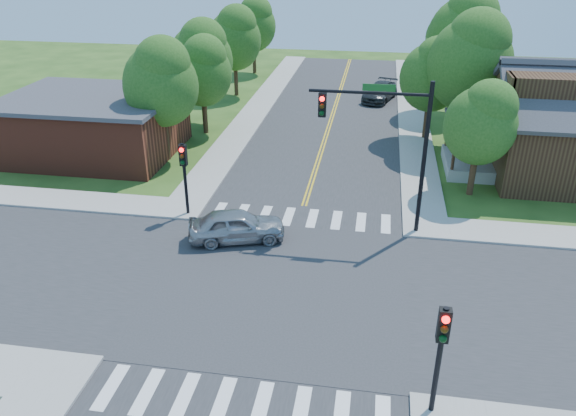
% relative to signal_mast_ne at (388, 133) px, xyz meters
% --- Properties ---
extents(ground, '(100.00, 100.00, 0.00)m').
position_rel_signal_mast_ne_xyz_m(ground, '(-3.91, -5.59, -4.85)').
color(ground, '#264816').
rests_on(ground, ground).
extents(road_ns, '(10.00, 90.00, 0.04)m').
position_rel_signal_mast_ne_xyz_m(road_ns, '(-3.91, -5.59, -4.83)').
color(road_ns, '#2D2D30').
rests_on(road_ns, ground).
extents(road_ew, '(90.00, 10.00, 0.04)m').
position_rel_signal_mast_ne_xyz_m(road_ew, '(-3.91, -5.59, -4.83)').
color(road_ew, '#2D2D30').
rests_on(road_ew, ground).
extents(intersection_patch, '(10.20, 10.20, 0.06)m').
position_rel_signal_mast_ne_xyz_m(intersection_patch, '(-3.91, -5.59, -4.85)').
color(intersection_patch, '#2D2D30').
rests_on(intersection_patch, ground).
extents(sidewalk_nw, '(40.00, 40.00, 0.14)m').
position_rel_signal_mast_ne_xyz_m(sidewalk_nw, '(-19.73, 10.23, -4.78)').
color(sidewalk_nw, '#9E9B93').
rests_on(sidewalk_nw, ground).
extents(crosswalk_north, '(8.85, 2.00, 0.01)m').
position_rel_signal_mast_ne_xyz_m(crosswalk_north, '(-3.91, 0.61, -4.80)').
color(crosswalk_north, white).
rests_on(crosswalk_north, ground).
extents(crosswalk_south, '(8.85, 2.00, 0.01)m').
position_rel_signal_mast_ne_xyz_m(crosswalk_south, '(-3.91, -11.79, -4.80)').
color(crosswalk_south, white).
rests_on(crosswalk_south, ground).
extents(centerline, '(0.30, 90.00, 0.01)m').
position_rel_signal_mast_ne_xyz_m(centerline, '(-3.91, -5.59, -4.80)').
color(centerline, yellow).
rests_on(centerline, ground).
extents(signal_mast_ne, '(5.30, 0.42, 7.20)m').
position_rel_signal_mast_ne_xyz_m(signal_mast_ne, '(0.00, 0.00, 0.00)').
color(signal_mast_ne, black).
rests_on(signal_mast_ne, ground).
extents(signal_pole_se, '(0.34, 0.42, 3.80)m').
position_rel_signal_mast_ne_xyz_m(signal_pole_se, '(1.69, -11.21, -2.19)').
color(signal_pole_se, black).
rests_on(signal_pole_se, ground).
extents(signal_pole_nw, '(0.34, 0.42, 3.80)m').
position_rel_signal_mast_ne_xyz_m(signal_pole_nw, '(-9.51, -0.01, -2.19)').
color(signal_pole_nw, black).
rests_on(signal_pole_nw, ground).
extents(building_nw, '(10.40, 8.40, 3.73)m').
position_rel_signal_mast_ne_xyz_m(building_nw, '(-18.11, 7.61, -2.97)').
color(building_nw, maroon).
rests_on(building_nw, ground).
extents(tree_e_a, '(3.71, 3.53, 6.31)m').
position_rel_signal_mast_ne_xyz_m(tree_e_a, '(4.82, 4.86, -0.72)').
color(tree_e_a, '#382314').
rests_on(tree_e_a, ground).
extents(tree_e_b, '(5.21, 4.95, 8.86)m').
position_rel_signal_mast_ne_xyz_m(tree_e_b, '(4.96, 12.20, 0.96)').
color(tree_e_b, '#382314').
rests_on(tree_e_b, ground).
extents(tree_e_c, '(5.47, 5.19, 9.29)m').
position_rel_signal_mast_ne_xyz_m(tree_e_c, '(5.52, 20.41, 1.24)').
color(tree_e_c, '#382314').
rests_on(tree_e_c, ground).
extents(tree_e_d, '(4.11, 3.91, 6.99)m').
position_rel_signal_mast_ne_xyz_m(tree_e_d, '(5.42, 29.62, -0.27)').
color(tree_e_d, '#382314').
rests_on(tree_e_d, ground).
extents(tree_w_a, '(4.46, 4.24, 7.58)m').
position_rel_signal_mast_ne_xyz_m(tree_w_a, '(-13.16, 7.23, 0.12)').
color(tree_w_a, '#382314').
rests_on(tree_w_a, ground).
extents(tree_w_b, '(4.49, 4.26, 7.63)m').
position_rel_signal_mast_ne_xyz_m(tree_w_b, '(-12.92, 14.38, 0.15)').
color(tree_w_b, '#382314').
rests_on(tree_w_b, ground).
extents(tree_w_c, '(4.46, 4.24, 7.59)m').
position_rel_signal_mast_ne_xyz_m(tree_w_c, '(-12.62, 22.71, 0.12)').
color(tree_w_c, '#382314').
rests_on(tree_w_c, ground).
extents(tree_w_d, '(4.35, 4.14, 7.40)m').
position_rel_signal_mast_ne_xyz_m(tree_w_d, '(-12.89, 31.28, -0.00)').
color(tree_w_d, '#382314').
rests_on(tree_w_d, ground).
extents(tree_house, '(4.07, 3.87, 6.93)m').
position_rel_signal_mast_ne_xyz_m(tree_house, '(2.87, 13.66, -0.32)').
color(tree_house, '#382314').
rests_on(tree_house, ground).
extents(tree_bldg, '(4.02, 3.82, 6.84)m').
position_rel_signal_mast_ne_xyz_m(tree_bldg, '(-12.30, 12.54, -0.37)').
color(tree_bldg, '#382314').
rests_on(tree_bldg, ground).
extents(car_silver, '(4.20, 5.36, 1.49)m').
position_rel_signal_mast_ne_xyz_m(car_silver, '(-6.47, -2.09, -4.10)').
color(car_silver, '#A0A3A7').
rests_on(car_silver, ground).
extents(car_dgrey, '(4.59, 5.95, 1.42)m').
position_rel_signal_mast_ne_xyz_m(car_dgrey, '(-0.41, 23.02, -4.14)').
color(car_dgrey, '#2A2E2F').
rests_on(car_dgrey, ground).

